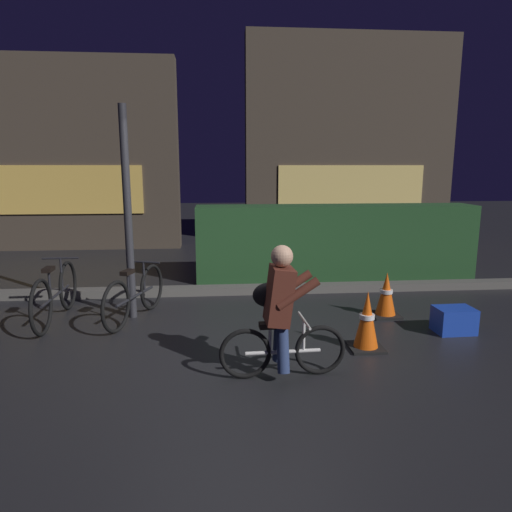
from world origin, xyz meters
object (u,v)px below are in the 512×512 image
street_post (128,215)px  parked_bike_center_left (135,295)px  traffic_cone_far (386,295)px  traffic_cone_near (367,321)px  parked_bike_left_mid (56,294)px  cyclist (280,311)px  blue_crate (454,320)px

street_post → parked_bike_center_left: (0.06, -0.11, -1.01)m
traffic_cone_far → street_post: bearing=175.6°
street_post → traffic_cone_near: size_ratio=4.19×
parked_bike_left_mid → parked_bike_center_left: parked_bike_left_mid is taller
parked_bike_center_left → cyclist: (1.61, -1.74, 0.30)m
parked_bike_center_left → blue_crate: size_ratio=3.37×
parked_bike_center_left → parked_bike_left_mid: bearing=106.3°
street_post → parked_bike_left_mid: bearing=-175.3°
street_post → traffic_cone_near: bearing=-25.9°
traffic_cone_near → blue_crate: size_ratio=1.45×
street_post → cyclist: bearing=-47.9°
parked_bike_left_mid → parked_bike_center_left: size_ratio=1.12×
traffic_cone_far → cyclist: cyclist is taller
traffic_cone_near → traffic_cone_far: 1.21m
parked_bike_left_mid → traffic_cone_far: bearing=-92.6°
street_post → traffic_cone_far: bearing=-4.4°
traffic_cone_far → cyclist: 2.30m
parked_bike_left_mid → blue_crate: size_ratio=3.79×
traffic_cone_far → blue_crate: bearing=-47.7°
traffic_cone_near → cyclist: cyclist is taller
cyclist → blue_crate: bearing=21.0°
parked_bike_left_mid → traffic_cone_near: (3.61, -1.22, -0.04)m
parked_bike_left_mid → cyclist: bearing=-124.6°
parked_bike_center_left → traffic_cone_near: size_ratio=2.33×
parked_bike_left_mid → traffic_cone_far: parked_bike_left_mid is taller
parked_bike_center_left → traffic_cone_far: size_ratio=2.52×
traffic_cone_far → cyclist: (-1.61, -1.60, 0.35)m
parked_bike_center_left → cyclist: bearing=-118.6°
traffic_cone_near → cyclist: bearing=-151.3°
parked_bike_center_left → traffic_cone_near: (2.62, -1.19, -0.02)m
parked_bike_left_mid → parked_bike_center_left: 0.99m
street_post → traffic_cone_far: 3.46m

